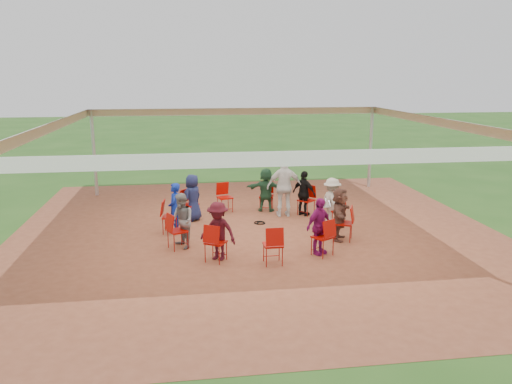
{
  "coord_description": "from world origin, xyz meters",
  "views": [
    {
      "loc": [
        -1.8,
        -12.73,
        4.17
      ],
      "look_at": [
        0.02,
        0.3,
        1.06
      ],
      "focal_mm": 35.0,
      "sensor_mm": 36.0,
      "label": 1
    }
  ],
  "objects": [
    {
      "name": "tent",
      "position": [
        0.0,
        0.0,
        2.37
      ],
      "size": [
        10.33,
        10.33,
        3.0
      ],
      "color": "#B2B2B7",
      "rests_on": "ground"
    },
    {
      "name": "chair_0",
      "position": [
        2.29,
        0.37,
        0.45
      ],
      "size": [
        0.5,
        0.48,
        0.9
      ],
      "primitive_type": null,
      "rotation": [
        0.0,
        0.0,
        1.73
      ],
      "color": "#A10901",
      "rests_on": "ground"
    },
    {
      "name": "standing_person",
      "position": [
        1.04,
        1.49,
        0.91
      ],
      "size": [
        1.08,
        0.58,
        1.8
      ],
      "primitive_type": "imported",
      "rotation": [
        0.0,
        0.0,
        3.1
      ],
      "color": "silver",
      "rests_on": "ground"
    },
    {
      "name": "chair_6",
      "position": [
        -2.09,
        -1.0,
        0.45
      ],
      "size": [
        0.58,
        0.57,
        0.9
      ],
      "primitive_type": null,
      "rotation": [
        0.0,
        0.0,
        -1.13
      ],
      "color": "#A10901",
      "rests_on": "ground"
    },
    {
      "name": "person_seated_8",
      "position": [
        2.01,
        -0.88,
        0.69
      ],
      "size": [
        0.94,
        1.35,
        1.36
      ],
      "primitive_type": "imported",
      "rotation": [
        0.0,
        0.0,
        1.16
      ],
      "color": "brown",
      "rests_on": "ground"
    },
    {
      "name": "cable_coil",
      "position": [
        0.21,
        0.82,
        0.02
      ],
      "size": [
        0.39,
        0.39,
        0.03
      ],
      "rotation": [
        0.0,
        0.0,
        -0.28
      ],
      "color": "black",
      "rests_on": "ground"
    },
    {
      "name": "person_seated_0",
      "position": [
        2.17,
        0.35,
        0.69
      ],
      "size": [
        0.57,
        0.94,
        1.36
      ],
      "primitive_type": "imported",
      "rotation": [
        0.0,
        0.0,
        1.73
      ],
      "color": "#A8A295",
      "rests_on": "ground"
    },
    {
      "name": "laptop",
      "position": [
        2.01,
        0.32,
        0.64
      ],
      "size": [
        0.28,
        0.33,
        0.21
      ],
      "rotation": [
        0.0,
        0.0,
        1.73
      ],
      "color": "#B7B7BC",
      "rests_on": "ground"
    },
    {
      "name": "person_seated_4",
      "position": [
        -2.18,
        0.28,
        0.69
      ],
      "size": [
        0.39,
        0.54,
        1.36
      ],
      "primitive_type": "imported",
      "rotation": [
        0.0,
        0.0,
        -1.7
      ],
      "color": "navy",
      "rests_on": "ground"
    },
    {
      "name": "person_seated_5",
      "position": [
        -1.98,
        -0.94,
        0.69
      ],
      "size": [
        0.63,
        0.76,
        1.36
      ],
      "primitive_type": "imported",
      "rotation": [
        0.0,
        0.0,
        -1.13
      ],
      "color": "slate",
      "rests_on": "ground"
    },
    {
      "name": "chair_5",
      "position": [
        -2.3,
        0.29,
        0.45
      ],
      "size": [
        0.49,
        0.47,
        0.9
      ],
      "primitive_type": null,
      "rotation": [
        0.0,
        0.0,
        -1.7
      ],
      "color": "#A10901",
      "rests_on": "ground"
    },
    {
      "name": "chair_8",
      "position": [
        0.04,
        -2.32,
        0.45
      ],
      "size": [
        0.43,
        0.45,
        0.9
      ],
      "primitive_type": null,
      "rotation": [
        0.0,
        0.0,
        0.02
      ],
      "color": "#A10901",
      "rests_on": "ground"
    },
    {
      "name": "chair_7",
      "position": [
        -1.22,
        -1.97,
        0.45
      ],
      "size": [
        0.59,
        0.6,
        0.9
      ],
      "primitive_type": null,
      "rotation": [
        0.0,
        0.0,
        -0.56
      ],
      "color": "#A10901",
      "rests_on": "ground"
    },
    {
      "name": "person_seated_7",
      "position": [
        1.22,
        -1.83,
        0.69
      ],
      "size": [
        0.89,
        0.78,
        1.36
      ],
      "primitive_type": "imported",
      "rotation": [
        0.0,
        0.0,
        0.59
      ],
      "color": "#83115C",
      "rests_on": "ground"
    },
    {
      "name": "chair_10",
      "position": [
        2.12,
        -0.93,
        0.45
      ],
      "size": [
        0.57,
        0.56,
        0.9
      ],
      "primitive_type": null,
      "rotation": [
        0.0,
        0.0,
        1.16
      ],
      "color": "#A10901",
      "rests_on": "ground"
    },
    {
      "name": "ground",
      "position": [
        0.0,
        0.0,
        0.0
      ],
      "size": [
        80.0,
        80.0,
        0.0
      ],
      "primitive_type": "plane",
      "color": "#265019",
      "rests_on": "ground"
    },
    {
      "name": "person_seated_1",
      "position": [
        1.64,
        1.46,
        0.69
      ],
      "size": [
        0.84,
        0.87,
        1.36
      ],
      "primitive_type": "imported",
      "rotation": [
        0.0,
        0.0,
        2.3
      ],
      "color": "black",
      "rests_on": "ground"
    },
    {
      "name": "person_seated_3",
      "position": [
        -1.68,
        1.41,
        0.69
      ],
      "size": [
        0.71,
        0.75,
        1.36
      ],
      "primitive_type": "imported",
      "rotation": [
        0.0,
        0.0,
        -2.27
      ],
      "color": "#171E45",
      "rests_on": "ground"
    },
    {
      "name": "chair_3",
      "position": [
        -0.69,
        2.21,
        0.45
      ],
      "size": [
        0.53,
        0.54,
        0.9
      ],
      "primitive_type": null,
      "rotation": [
        0.0,
        0.0,
        -2.84
      ],
      "color": "#A10901",
      "rests_on": "ground"
    },
    {
      "name": "chair_4",
      "position": [
        -1.77,
        1.49,
        0.45
      ],
      "size": [
        0.61,
        0.6,
        0.9
      ],
      "primitive_type": null,
      "rotation": [
        0.0,
        0.0,
        -2.27
      ],
      "color": "#A10901",
      "rests_on": "ground"
    },
    {
      "name": "chair_9",
      "position": [
        1.28,
        -1.93,
        0.45
      ],
      "size": [
        0.59,
        0.6,
        0.9
      ],
      "primitive_type": null,
      "rotation": [
        0.0,
        0.0,
        0.59
      ],
      "color": "#A10901",
      "rests_on": "ground"
    },
    {
      "name": "chair_2",
      "position": [
        0.62,
        2.23,
        0.45
      ],
      "size": [
        0.52,
        0.54,
        0.9
      ],
      "primitive_type": null,
      "rotation": [
        0.0,
        0.0,
        2.87
      ],
      "color": "#A10901",
      "rests_on": "ground"
    },
    {
      "name": "person_seated_6",
      "position": [
        -1.16,
        -1.87,
        0.69
      ],
      "size": [
        0.98,
        0.84,
        1.36
      ],
      "primitive_type": "imported",
      "rotation": [
        0.0,
        0.0,
        -0.56
      ],
      "color": "#3D0C15",
      "rests_on": "ground"
    },
    {
      "name": "person_seated_2",
      "position": [
        0.59,
        2.12,
        0.69
      ],
      "size": [
        1.35,
        0.79,
        1.36
      ],
      "primitive_type": "imported",
      "rotation": [
        0.0,
        0.0,
        2.87
      ],
      "color": "#255234",
      "rests_on": "ground"
    },
    {
      "name": "chair_1",
      "position": [
        1.73,
        1.54,
        0.45
      ],
      "size": [
        0.61,
        0.61,
        0.9
      ],
      "primitive_type": null,
      "rotation": [
        0.0,
        0.0,
        2.3
      ],
      "color": "#A10901",
      "rests_on": "ground"
    },
    {
      "name": "dirt_patch",
      "position": [
        0.0,
        0.0,
        0.01
      ],
      "size": [
        13.0,
        13.0,
        0.0
      ],
      "primitive_type": "plane",
      "color": "brown",
      "rests_on": "ground"
    }
  ]
}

